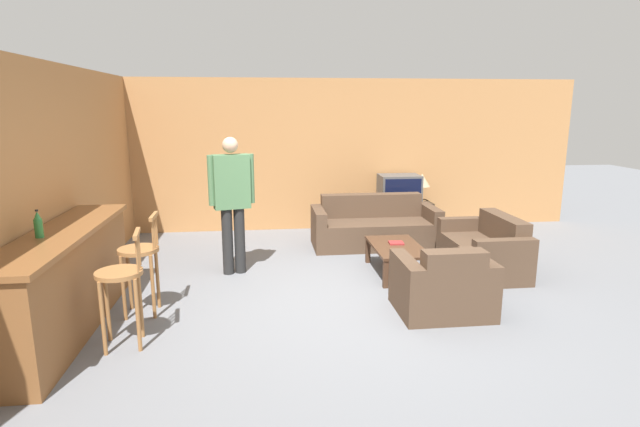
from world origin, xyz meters
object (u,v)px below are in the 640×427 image
couch_far (374,228)px  book_on_table (396,243)px  armchair_near (443,287)px  coffee_table (397,249)px  bar_chair_near (121,283)px  tv_unit (398,216)px  loveseat_right (485,250)px  tv (399,189)px  bottle (38,225)px  person_by_window (232,198)px  bar_chair_mid (140,258)px  table_lamp (422,181)px

couch_far → book_on_table: size_ratio=9.74×
armchair_near → coffee_table: armchair_near is taller
bar_chair_near → tv_unit: bar_chair_near is taller
bar_chair_near → tv_unit: (3.62, 3.91, -0.35)m
loveseat_right → tv: (-0.53, 2.28, 0.46)m
loveseat_right → bottle: (-4.86, -1.46, 0.83)m
bar_chair_near → book_on_table: bearing=30.4°
armchair_near → coffee_table: size_ratio=0.88×
tv → person_by_window: size_ratio=0.39×
armchair_near → bottle: (-3.83, -0.21, 0.83)m
bar_chair_near → tv_unit: 5.34m
couch_far → person_by_window: size_ratio=1.09×
bar_chair_mid → table_lamp: 5.13m
couch_far → tv: tv is taller
bar_chair_near → tv: bearing=47.2°
bar_chair_mid → tv_unit: 4.83m
tv → bottle: (-4.33, -3.74, 0.37)m
bar_chair_mid → coffee_table: 3.13m
loveseat_right → coffee_table: size_ratio=1.25×
bar_chair_near → bar_chair_mid: same height
armchair_near → book_on_table: (-0.13, 1.38, 0.10)m
book_on_table → person_by_window: bearing=175.1°
book_on_table → table_lamp: size_ratio=0.40×
person_by_window → couch_far: bearing=27.3°
tv → book_on_table: tv is taller
armchair_near → bar_chair_mid: bearing=173.5°
bottle → book_on_table: 4.09m
tv_unit → couch_far: bearing=-125.5°
bar_chair_near → loveseat_right: 4.47m
coffee_table → tv: 2.37m
tv → bottle: bearing=-139.2°
couch_far → bottle: (-3.69, -2.86, 0.83)m
coffee_table → book_on_table: 0.11m
couch_far → bottle: 4.74m
coffee_table → book_on_table: book_on_table is taller
bar_chair_near → armchair_near: bearing=6.8°
tv → table_lamp: size_ratio=1.42×
bar_chair_near → tv: bar_chair_near is taller
tv_unit → armchair_near: bearing=-98.1°
tv → coffee_table: bearing=-106.1°
couch_far → tv: bearing=54.4°
bar_chair_near → bar_chair_mid: bearing=90.0°
couch_far → tv_unit: couch_far is taller
loveseat_right → person_by_window: person_by_window is taller
coffee_table → tv_unit: (0.65, 2.25, -0.07)m
tv → person_by_window: bearing=-144.3°
loveseat_right → book_on_table: 1.18m
bar_chair_near → book_on_table: size_ratio=5.39×
tv_unit → tv: (0.00, -0.00, 0.49)m
armchair_near → person_by_window: bearing=145.0°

